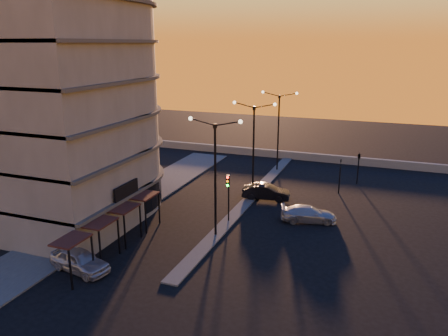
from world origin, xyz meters
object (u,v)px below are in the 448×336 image
car_sedan (266,192)px  car_wagon (309,214)px  streetlamp_mid (254,142)px  traffic_light_main (228,191)px  car_hatchback (80,260)px

car_sedan → car_wagon: 6.39m
car_sedan → car_wagon: size_ratio=0.98×
streetlamp_mid → traffic_light_main: 7.62m
car_sedan → car_hatchback: bearing=148.2°
traffic_light_main → car_hatchback: traffic_light_main is taller
streetlamp_mid → car_wagon: (6.43, -4.44, -4.91)m
traffic_light_main → car_wagon: traffic_light_main is taller
streetlamp_mid → traffic_light_main: (0.00, -7.13, -2.70)m
streetlamp_mid → car_sedan: size_ratio=2.06×
car_wagon → car_sedan: bearing=35.7°
car_hatchback → car_wagon: bearing=-31.9°
car_sedan → car_wagon: bearing=-137.6°
car_hatchback → car_sedan: car_hatchback is taller
traffic_light_main → car_hatchback: bearing=-119.7°
car_wagon → traffic_light_main: bearing=97.9°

